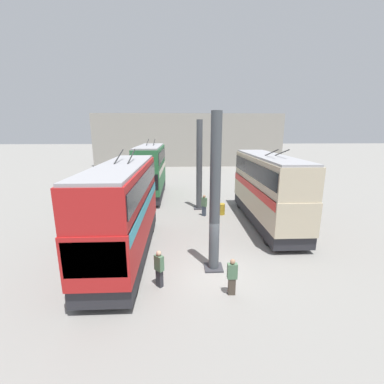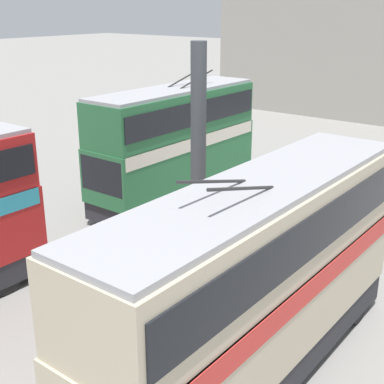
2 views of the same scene
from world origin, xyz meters
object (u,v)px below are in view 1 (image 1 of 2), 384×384
bus_left_far (267,185)px  person_aisle_foreground (232,276)px  bus_right_far (151,168)px  person_aisle_midway (204,205)px  person_by_right_row (159,268)px  oil_drum (222,209)px  bus_right_near (123,206)px

bus_left_far → person_aisle_foreground: (-8.58, 4.24, -2.05)m
bus_right_far → person_aisle_midway: bearing=-142.7°
person_aisle_foreground → person_by_right_row: person_by_right_row is taller
person_aisle_foreground → person_aisle_midway: 10.41m
bus_left_far → oil_drum: bearing=54.7°
bus_right_near → person_aisle_midway: bearing=-36.9°
person_aisle_midway → oil_drum: bearing=143.2°
bus_left_far → person_aisle_foreground: size_ratio=6.43×
person_aisle_foreground → oil_drum: 10.77m
person_aisle_foreground → person_by_right_row: bearing=-101.8°
bus_right_near → bus_right_far: bus_right_far is taller
bus_right_near → person_aisle_foreground: bus_right_near is taller
person_by_right_row → bus_right_near: bearing=79.5°
bus_left_far → bus_right_near: bearing=117.0°
bus_right_far → oil_drum: size_ratio=9.89×
person_by_right_row → oil_drum: 10.92m
person_aisle_foreground → oil_drum: bearing=174.3°
bus_right_near → person_aisle_midway: (6.67, -5.01, -2.00)m
bus_right_near → oil_drum: bearing=-43.1°
bus_right_far → oil_drum: bearing=-134.0°
bus_right_near → oil_drum: size_ratio=10.77×
bus_left_far → bus_right_near: (-4.84, 9.50, 0.03)m
bus_left_far → bus_right_far: size_ratio=1.16×
oil_drum → bus_right_far: bearing=46.0°
bus_right_near → person_aisle_foreground: size_ratio=6.00×
bus_left_far → person_aisle_midway: (1.83, 4.49, -1.97)m
person_aisle_midway → bus_right_near: bearing=5.6°
bus_right_far → person_aisle_foreground: (-16.98, -5.26, -2.17)m
person_aisle_midway → oil_drum: size_ratio=1.92×
person_aisle_foreground → person_aisle_midway: bearing=-177.7°
person_aisle_foreground → oil_drum: (10.69, -1.25, -0.41)m
bus_left_far → oil_drum: (2.11, 2.99, -2.46)m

